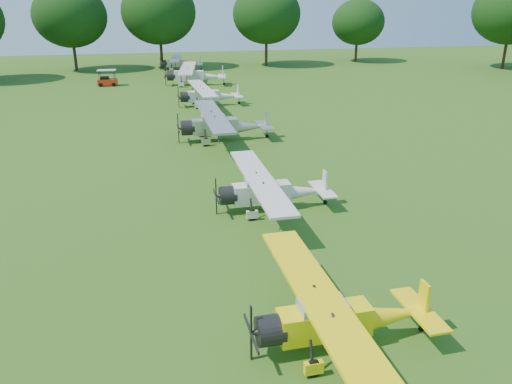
# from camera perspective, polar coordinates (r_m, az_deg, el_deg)

# --- Properties ---
(ground) EXTENTS (160.00, 160.00, 0.00)m
(ground) POSITION_cam_1_polar(r_m,az_deg,el_deg) (26.01, -0.68, -1.90)
(ground) COLOR #2C4A12
(ground) RESTS_ON ground
(tree_belt) EXTENTS (137.36, 130.27, 14.52)m
(tree_belt) POSITION_cam_1_polar(r_m,az_deg,el_deg) (25.10, 7.50, 16.07)
(tree_belt) COLOR black
(tree_belt) RESTS_ON ground
(aircraft_2) EXTENTS (6.08, 9.66, 1.91)m
(aircraft_2) POSITION_cam_1_polar(r_m,az_deg,el_deg) (16.07, 9.40, -13.76)
(aircraft_2) COLOR yellow
(aircraft_2) RESTS_ON ground
(aircraft_3) EXTENTS (6.12, 9.71, 1.92)m
(aircraft_3) POSITION_cam_1_polar(r_m,az_deg,el_deg) (25.51, 1.62, 0.35)
(aircraft_3) COLOR silver
(aircraft_3) RESTS_ON ground
(aircraft_4) EXTENTS (7.19, 11.41, 2.26)m
(aircraft_4) POSITION_cam_1_polar(r_m,az_deg,el_deg) (38.25, -3.95, 7.81)
(aircraft_4) COLOR #B5B4B9
(aircraft_4) RESTS_ON ground
(aircraft_5) EXTENTS (6.49, 10.33, 2.04)m
(aircraft_5) POSITION_cam_1_polar(r_m,az_deg,el_deg) (51.15, -5.51, 11.08)
(aircraft_5) COLOR silver
(aircraft_5) RESTS_ON ground
(aircraft_6) EXTENTS (7.63, 12.10, 2.38)m
(aircraft_6) POSITION_cam_1_polar(r_m,az_deg,el_deg) (63.81, -7.17, 13.24)
(aircraft_6) COLOR silver
(aircraft_6) RESTS_ON ground
(aircraft_7) EXTENTS (6.41, 10.19, 2.00)m
(aircraft_7) POSITION_cam_1_polar(r_m,az_deg,el_deg) (77.85, -8.70, 14.46)
(aircraft_7) COLOR #B5B4B9
(aircraft_7) RESTS_ON ground
(golf_cart) EXTENTS (2.39, 1.59, 1.95)m
(golf_cart) POSITION_cam_1_polar(r_m,az_deg,el_deg) (65.64, -16.65, 12.11)
(golf_cart) COLOR red
(golf_cart) RESTS_ON ground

